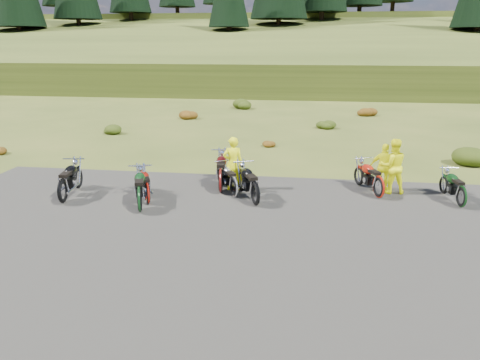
% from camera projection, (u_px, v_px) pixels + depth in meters
% --- Properties ---
extents(ground, '(300.00, 300.00, 0.00)m').
position_uv_depth(ground, '(253.00, 215.00, 13.60)').
color(ground, '#3C4A18').
rests_on(ground, ground).
extents(gravel_pad, '(20.00, 12.00, 0.04)m').
position_uv_depth(gravel_pad, '(244.00, 243.00, 11.70)').
color(gravel_pad, black).
rests_on(gravel_pad, ground).
extents(hill_slope, '(300.00, 45.97, 9.37)m').
position_uv_depth(hill_slope, '(297.00, 80.00, 61.02)').
color(hill_slope, '#334115').
rests_on(hill_slope, ground).
extents(hill_plateau, '(300.00, 90.00, 9.17)m').
position_uv_depth(hill_plateau, '(303.00, 61.00, 117.94)').
color(hill_plateau, '#334115').
rests_on(hill_plateau, ground).
extents(shrub_0, '(0.77, 0.77, 0.45)m').
position_uv_depth(shrub_0, '(2.00, 149.00, 20.86)').
color(shrub_0, '#64290C').
rests_on(shrub_0, ground).
extents(shrub_1, '(1.03, 1.03, 0.61)m').
position_uv_depth(shrub_1, '(111.00, 128.00, 25.47)').
color(shrub_1, '#24360D').
rests_on(shrub_1, ground).
extents(shrub_2, '(1.30, 1.30, 0.77)m').
position_uv_depth(shrub_2, '(187.00, 113.00, 30.08)').
color(shrub_2, '#64290C').
rests_on(shrub_2, ground).
extents(shrub_3, '(1.56, 1.56, 0.92)m').
position_uv_depth(shrub_3, '(243.00, 103.00, 34.69)').
color(shrub_3, '#24360D').
rests_on(shrub_3, ground).
extents(shrub_4, '(0.77, 0.77, 0.45)m').
position_uv_depth(shrub_4, '(267.00, 142.00, 22.31)').
color(shrub_4, '#64290C').
rests_on(shrub_4, ground).
extents(shrub_5, '(1.03, 1.03, 0.61)m').
position_uv_depth(shrub_5, '(325.00, 123.00, 26.92)').
color(shrub_5, '#24360D').
rests_on(shrub_5, ground).
extents(shrub_6, '(1.30, 1.30, 0.77)m').
position_uv_depth(shrub_6, '(366.00, 110.00, 31.53)').
color(shrub_6, '#64290C').
rests_on(shrub_6, ground).
extents(shrub_7, '(1.56, 1.56, 0.92)m').
position_uv_depth(shrub_7, '(475.00, 153.00, 19.07)').
color(shrub_7, '#24360D').
rests_on(shrub_7, ground).
extents(motorcycle_0, '(1.04, 2.27, 1.15)m').
position_uv_depth(motorcycle_0, '(64.00, 204.00, 14.56)').
color(motorcycle_0, black).
rests_on(motorcycle_0, ground).
extents(motorcycle_1, '(1.36, 1.94, 0.97)m').
position_uv_depth(motorcycle_1, '(148.00, 204.00, 14.52)').
color(motorcycle_1, maroon).
rests_on(motorcycle_1, ground).
extents(motorcycle_2, '(1.34, 2.28, 1.13)m').
position_uv_depth(motorcycle_2, '(140.00, 212.00, 13.81)').
color(motorcycle_2, black).
rests_on(motorcycle_2, ground).
extents(motorcycle_3, '(1.46, 1.94, 0.98)m').
position_uv_depth(motorcycle_3, '(234.00, 197.00, 15.14)').
color(motorcycle_3, silver).
rests_on(motorcycle_3, ground).
extents(motorcycle_4, '(1.08, 2.38, 1.20)m').
position_uv_depth(motorcycle_4, '(221.00, 193.00, 15.57)').
color(motorcycle_4, '#510F0D').
rests_on(motorcycle_4, ground).
extents(motorcycle_5, '(1.57, 2.26, 1.13)m').
position_uv_depth(motorcycle_5, '(255.00, 206.00, 14.35)').
color(motorcycle_5, black).
rests_on(motorcycle_5, ground).
extents(motorcycle_6, '(1.37, 2.15, 1.07)m').
position_uv_depth(motorcycle_6, '(378.00, 198.00, 15.04)').
color(motorcycle_6, '#A01B0B').
rests_on(motorcycle_6, ground).
extents(motorcycle_7, '(0.89, 1.96, 0.99)m').
position_uv_depth(motorcycle_7, '(460.00, 208.00, 14.18)').
color(motorcycle_7, black).
rests_on(motorcycle_7, ground).
extents(person_middle, '(0.75, 0.60, 1.81)m').
position_uv_depth(person_middle, '(233.00, 164.00, 15.62)').
color(person_middle, '#E7E90C').
rests_on(person_middle, ground).
extents(person_right_a, '(0.97, 0.80, 1.82)m').
position_uv_depth(person_right_a, '(393.00, 167.00, 15.28)').
color(person_right_a, '#E7E90C').
rests_on(person_right_a, ground).
extents(person_right_b, '(1.02, 0.70, 1.60)m').
position_uv_depth(person_right_b, '(384.00, 168.00, 15.52)').
color(person_right_b, '#E7E90C').
rests_on(person_right_b, ground).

